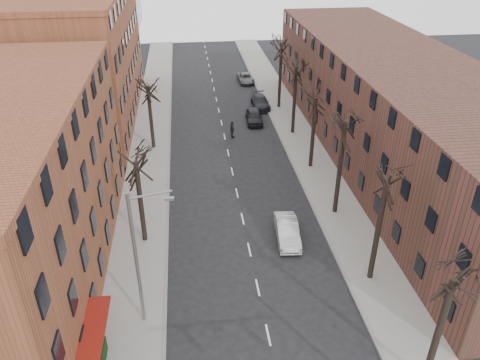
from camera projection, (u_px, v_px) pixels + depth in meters
name	position (u px, v px, depth m)	size (l,w,h in m)	color
sidewalk_left	(150.00, 144.00, 49.60)	(4.00, 90.00, 0.15)	gray
sidewalk_right	(298.00, 136.00, 51.25)	(4.00, 90.00, 0.15)	gray
building_left_far	(77.00, 58.00, 53.09)	(12.00, 28.00, 14.00)	brown
building_right	(393.00, 107.00, 45.33)	(12.00, 50.00, 10.00)	#522D26
tree_right_b	(369.00, 278.00, 31.42)	(5.20, 5.20, 10.80)	black
tree_right_c	(334.00, 213.00, 38.32)	(5.20, 5.20, 11.60)	black
tree_right_d	(310.00, 167.00, 45.21)	(5.20, 5.20, 10.00)	black
tree_right_e	(292.00, 133.00, 52.11)	(5.20, 5.20, 10.80)	black
tree_right_f	(279.00, 108.00, 59.01)	(5.20, 5.20, 11.60)	black
tree_left_a	(145.00, 241.00, 35.02)	(5.20, 5.20, 9.50)	black
tree_left_b	(154.00, 148.00, 48.81)	(5.20, 5.20, 9.50)	black
streetlight	(139.00, 255.00, 25.70)	(2.45, 0.22, 9.03)	slate
silver_sedan	(287.00, 231.00, 34.83)	(1.56, 4.49, 1.48)	#B4B7BC
parked_car_near	(254.00, 116.00, 54.49)	(1.79, 4.44, 1.51)	black
parked_car_mid	(260.00, 102.00, 58.77)	(1.99, 4.91, 1.42)	black
parked_car_far	(246.00, 78.00, 67.53)	(2.06, 4.48, 1.24)	#55595D
pedestrian_crossing	(232.00, 130.00, 50.66)	(1.10, 0.46, 1.88)	black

